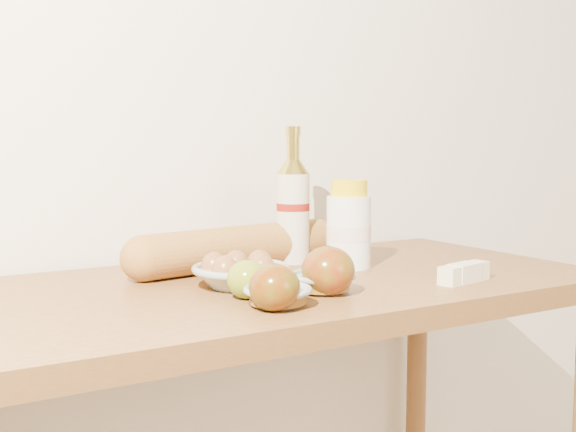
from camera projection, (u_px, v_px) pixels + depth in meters
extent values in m
cube|color=white|center=(203.00, 72.00, 1.56)|extent=(3.50, 0.02, 2.60)
cube|color=#915F2E|center=(280.00, 291.00, 1.32)|extent=(1.20, 0.60, 0.04)
cylinder|color=brown|center=(416.00, 422.00, 1.86)|extent=(0.05, 0.05, 0.86)
cylinder|color=beige|center=(293.00, 218.00, 1.49)|extent=(0.08, 0.08, 0.18)
cylinder|color=maroon|center=(293.00, 207.00, 1.49)|extent=(0.08, 0.08, 0.02)
cone|color=gold|center=(293.00, 167.00, 1.48)|extent=(0.08, 0.08, 0.03)
cylinder|color=gold|center=(293.00, 148.00, 1.48)|extent=(0.03, 0.03, 0.05)
cylinder|color=gold|center=(293.00, 131.00, 1.48)|extent=(0.04, 0.04, 0.02)
cylinder|color=white|center=(349.00, 232.00, 1.44)|extent=(0.09, 0.09, 0.14)
cylinder|color=#FEDBD5|center=(349.00, 232.00, 1.44)|extent=(0.09, 0.09, 0.03)
cylinder|color=yellow|center=(349.00, 188.00, 1.43)|extent=(0.07, 0.07, 0.03)
torus|color=#95A39E|center=(241.00, 268.00, 1.24)|extent=(0.20, 0.20, 0.01)
ellipsoid|color=brown|center=(225.00, 273.00, 1.22)|extent=(0.06, 0.06, 0.06)
ellipsoid|color=brown|center=(262.00, 271.00, 1.24)|extent=(0.06, 0.06, 0.06)
ellipsoid|color=brown|center=(236.00, 267.00, 1.28)|extent=(0.06, 0.06, 0.06)
ellipsoid|color=brown|center=(214.00, 269.00, 1.26)|extent=(0.06, 0.06, 0.06)
ellipsoid|color=brown|center=(260.00, 266.00, 1.28)|extent=(0.06, 0.06, 0.06)
cylinder|color=#BF843A|center=(238.00, 247.00, 1.43)|extent=(0.43, 0.15, 0.08)
sphere|color=#BF843A|center=(143.00, 258.00, 1.30)|extent=(0.10, 0.10, 0.08)
sphere|color=#BF843A|center=(317.00, 238.00, 1.57)|extent=(0.10, 0.10, 0.08)
ellipsoid|color=olive|center=(248.00, 279.00, 1.16)|extent=(0.09, 0.09, 0.06)
cylinder|color=#4D3319|center=(248.00, 263.00, 1.15)|extent=(0.01, 0.01, 0.01)
ellipsoid|color=maroon|center=(274.00, 287.00, 1.07)|extent=(0.08, 0.08, 0.07)
cylinder|color=#493118|center=(274.00, 267.00, 1.07)|extent=(0.01, 0.01, 0.01)
ellipsoid|color=#94080D|center=(328.00, 271.00, 1.18)|extent=(0.11, 0.11, 0.08)
cylinder|color=#50321A|center=(328.00, 250.00, 1.18)|extent=(0.01, 0.01, 0.01)
torus|color=#99A7A3|center=(278.00, 290.00, 1.10)|extent=(0.12, 0.12, 0.01)
cylinder|color=brown|center=(278.00, 297.00, 1.10)|extent=(0.10, 0.10, 0.02)
torus|color=#8C9995|center=(322.00, 276.00, 1.21)|extent=(0.15, 0.15, 0.01)
cylinder|color=brown|center=(322.00, 283.00, 1.21)|extent=(0.12, 0.12, 0.02)
cube|color=#F1ECBB|center=(464.00, 273.00, 1.29)|extent=(0.12, 0.06, 0.03)
cube|color=#EFE6CA|center=(464.00, 273.00, 1.29)|extent=(0.07, 0.05, 0.03)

